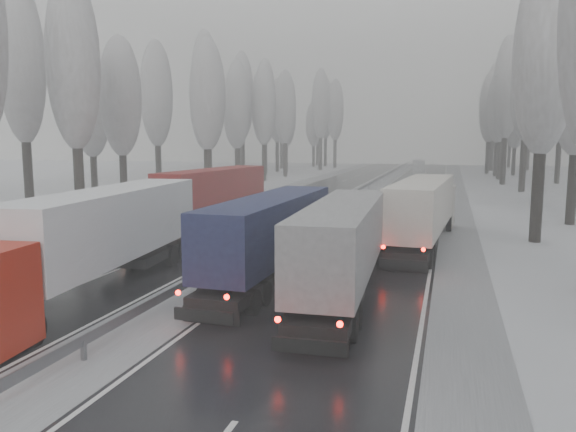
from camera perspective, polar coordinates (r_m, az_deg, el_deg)
The scene contains 50 objects.
carriageway_right at distance 39.34m, azimuth 9.70°, elevation -1.15°, with size 7.50×200.00×0.03m, color black.
carriageway_left at distance 41.80m, azimuth -4.75°, elevation -0.54°, with size 7.50×200.00×0.03m, color black.
median_slush at distance 40.25m, azimuth 2.26°, elevation -0.83°, with size 3.00×200.00×0.04m, color #AAADB2.
shoulder_right at distance 39.11m, azimuth 16.93°, elevation -1.42°, with size 2.40×200.00×0.04m, color #AAADB2.
shoulder_left at distance 43.79m, azimuth -10.81°, elevation -0.26°, with size 2.40×200.00×0.04m, color #AAADB2.
median_guardrail at distance 40.15m, azimuth 2.26°, elevation -0.02°, with size 0.12×200.00×0.76m.
tree_18 at distance 36.31m, azimuth 24.71°, elevation 14.44°, with size 3.60×3.60×16.58m.
tree_22 at distance 54.91m, azimuth 24.45°, elevation 11.49°, with size 3.60×3.60×15.86m.
tree_24 at distance 60.66m, azimuth 24.70°, elevation 13.86°, with size 3.60×3.60×20.49m.
tree_26 at distance 70.63m, azimuth 23.14°, elevation 12.11°, with size 3.60×3.60×18.78m.
tree_28 at distance 81.14m, azimuth 21.37°, elevation 11.94°, with size 3.60×3.60×19.62m.
tree_29 at distance 85.96m, azimuth 26.08°, elevation 10.78°, with size 3.60×3.60×18.11m.
tree_30 at distance 90.78m, azimuth 20.92°, elevation 10.76°, with size 3.60×3.60×17.86m.
tree_31 at distance 95.41m, azimuth 24.34°, elevation 10.69°, with size 3.60×3.60×18.58m.
tree_32 at distance 98.24m, azimuth 20.59°, elevation 10.32°, with size 3.60×3.60×17.33m.
tree_33 at distance 102.41m, azimuth 22.14°, elevation 9.05°, with size 3.60×3.60×14.33m.
tree_34 at distance 105.27m, azimuth 19.81°, elevation 10.26°, with size 3.60×3.60×17.63m.
tree_35 at distance 110.19m, azimuth 24.54°, elevation 10.10°, with size 3.60×3.60×18.25m.
tree_36 at distance 115.25m, azimuth 20.20°, elevation 10.82°, with size 3.60×3.60×20.23m.
tree_37 at distance 119.76m, azimuth 23.39°, elevation 9.35°, with size 3.60×3.60×16.37m.
tree_38 at distance 125.82m, azimuth 20.61°, elevation 9.85°, with size 3.60×3.60×17.97m.
tree_39 at distance 129.99m, azimuth 21.71°, elevation 9.22°, with size 3.60×3.60×16.19m.
tree_58 at distance 41.64m, azimuth -20.98°, elevation 14.26°, with size 3.60×3.60×17.21m.
tree_59 at distance 49.61m, azimuth -25.47°, elevation 13.79°, with size 3.60×3.60×18.41m.
tree_60 at distance 50.89m, azimuth -16.66°, elevation 11.47°, with size 3.60×3.60×14.84m.
tree_61 at distance 57.38m, azimuth -19.38°, elevation 10.33°, with size 3.60×3.60×13.95m.
tree_62 at distance 57.53m, azimuth -8.17°, elevation 12.02°, with size 3.60×3.60×16.04m.
tree_63 at distance 64.68m, azimuth -13.23°, elevation 11.90°, with size 3.60×3.60×16.88m.
tree_64 at distance 67.45m, azimuth -8.39°, elevation 11.05°, with size 3.60×3.60×15.42m.
tree_65 at distance 72.01m, azimuth -8.41°, elevation 12.90°, with size 3.60×3.60×19.48m.
tree_66 at distance 76.28m, azimuth -5.27°, elevation 10.63°, with size 3.60×3.60×15.23m.
tree_67 at distance 80.57m, azimuth -5.16°, elevation 11.33°, with size 3.60×3.60×17.09m.
tree_68 at distance 82.14m, azimuth -2.48°, elevation 11.09°, with size 3.60×3.60×16.65m.
tree_69 at distance 87.63m, azimuth -4.70°, elevation 11.99°, with size 3.60×3.60×19.35m.
tree_70 at distance 91.68m, azimuth -0.29°, elevation 10.93°, with size 3.60×3.60×17.09m.
tree_71 at distance 97.01m, azimuth -2.36°, elevation 11.70°, with size 3.60×3.60×19.61m.
tree_72 at distance 101.31m, azimuth -0.21°, elevation 9.92°, with size 3.60×3.60×15.11m.
tree_73 at distance 106.03m, azimuth -1.11°, elevation 10.55°, with size 3.60×3.60×17.22m.
tree_74 at distance 110.92m, azimuth 3.34°, elevation 11.23°, with size 3.60×3.60×19.68m.
tree_75 at distance 117.08m, azimuth -0.66°, elevation 10.73°, with size 3.60×3.60×18.60m.
tree_76 at distance 119.84m, azimuth 4.84°, elevation 10.62°, with size 3.60×3.60×18.55m.
tree_77 at distance 124.85m, azimuth 2.63°, elevation 9.29°, with size 3.60×3.60×14.32m.
tree_78 at distance 127.03m, azimuth 3.85°, elevation 10.76°, with size 3.60×3.60×19.55m.
tree_79 at distance 131.47m, azimuth 3.03°, elevation 9.98°, with size 3.60×3.60×17.07m.
truck_grey_tarp at distance 22.52m, azimuth 6.01°, elevation -2.27°, with size 2.90×14.43×3.68m.
truck_blue_box at distance 24.90m, azimuth -0.93°, elevation -1.30°, with size 2.56×14.28×3.65m.
truck_cream_box at distance 32.95m, azimuth 13.71°, elevation 0.89°, with size 3.41×15.00×3.82m.
box_truck_distant at distance 100.49m, azimuth 13.14°, elevation 4.89°, with size 2.39×6.75×2.48m.
truck_red_white at distance 23.33m, azimuth -18.82°, elevation -1.80°, with size 4.02×15.82×4.02m.
truck_red_red at distance 40.14m, azimuth -8.32°, elevation 2.33°, with size 3.83×15.41×3.92m.
Camera 1 is at (9.51, -8.64, 6.08)m, focal length 35.00 mm.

